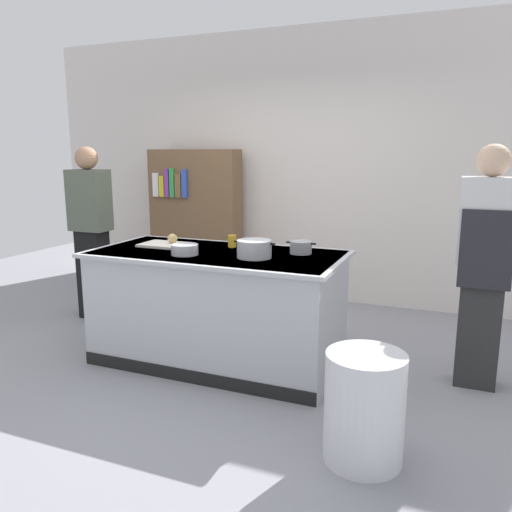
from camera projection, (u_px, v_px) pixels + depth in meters
name	position (u px, v px, depth m)	size (l,w,h in m)	color
ground_plane	(218.00, 360.00, 4.12)	(10.00, 10.00, 0.00)	gray
back_wall	(299.00, 167.00, 5.73)	(6.40, 0.12, 3.00)	silver
counter_island	(218.00, 306.00, 4.03)	(1.98, 0.98, 0.90)	#B7BABF
cutting_board	(165.00, 245.00, 4.20)	(0.40, 0.28, 0.02)	silver
onion	(172.00, 238.00, 4.21)	(0.08, 0.08, 0.08)	tan
stock_pot	(254.00, 249.00, 3.72)	(0.32, 0.26, 0.13)	#B7BABF
sauce_pan	(301.00, 247.00, 3.88)	(0.23, 0.17, 0.10)	#99999E
mixing_bowl	(185.00, 250.00, 3.84)	(0.21, 0.21, 0.08)	#B7BABF
juice_cup	(232.00, 241.00, 4.14)	(0.07, 0.07, 0.10)	yellow
trash_bin	(364.00, 408.00, 2.73)	(0.43, 0.43, 0.62)	silver
person_chef	(484.00, 262.00, 3.52)	(0.38, 0.25, 1.72)	#282828
person_guest	(91.00, 229.00, 5.05)	(0.38, 0.24, 1.72)	black
bookshelf	(195.00, 222.00, 6.02)	(1.10, 0.31, 1.70)	brown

